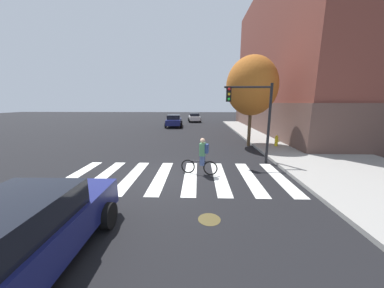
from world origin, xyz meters
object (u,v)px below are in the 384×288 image
cyclist (202,157)px  traffic_light_near (254,110)px  fire_hydrant (276,141)px  sedan_near (18,237)px  street_tree_near (252,86)px  sedan_mid (174,121)px  sedan_far (194,117)px  manhole_cover (209,219)px

cyclist → traffic_light_near: (2.71, 1.88, 2.02)m
fire_hydrant → sedan_near: bearing=-128.7°
sedan_near → traffic_light_near: (6.16, 7.45, 2.04)m
cyclist → street_tree_near: 8.11m
sedan_mid → sedan_far: bearing=70.1°
manhole_cover → street_tree_near: size_ratio=0.10×
sedan_mid → cyclist: 18.48m
sedan_near → street_tree_near: 14.30m
fire_hydrant → street_tree_near: 4.32m
manhole_cover → street_tree_near: 11.39m
manhole_cover → cyclist: cyclist is taller
manhole_cover → cyclist: (-0.16, 3.60, 0.84)m
sedan_mid → fire_hydrant: bearing=-54.8°
sedan_mid → street_tree_near: (7.12, -11.85, 3.56)m
cyclist → fire_hydrant: size_ratio=2.17×
cyclist → street_tree_near: street_tree_near is taller
sedan_near → street_tree_near: street_tree_near is taller
manhole_cover → fire_hydrant: bearing=59.9°
cyclist → traffic_light_near: traffic_light_near is taller
street_tree_near → fire_hydrant: bearing=-23.1°
sedan_near → cyclist: size_ratio=2.74×
sedan_near → fire_hydrant: size_ratio=5.93×
sedan_near → traffic_light_near: bearing=50.4°
sedan_mid → street_tree_near: size_ratio=0.73×
fire_hydrant → traffic_light_near: bearing=-126.8°
sedan_mid → cyclist: (3.45, -18.16, 0.02)m
manhole_cover → fire_hydrant: (5.30, 9.15, 0.53)m
fire_hydrant → sedan_mid: bearing=125.2°
sedan_mid → street_tree_near: street_tree_near is taller
sedan_near → fire_hydrant: 14.25m
fire_hydrant → sedan_far: bearing=107.7°
sedan_far → traffic_light_near: bearing=-81.4°
sedan_far → fire_hydrant: size_ratio=5.62×
sedan_far → fire_hydrant: bearing=-72.3°
manhole_cover → sedan_far: 28.98m
sedan_far → fire_hydrant: sedan_far is taller
sedan_near → fire_hydrant: (8.91, 11.11, -0.29)m
sedan_mid → fire_hydrant: sedan_mid is taller
traffic_light_near → fire_hydrant: size_ratio=5.38×
sedan_near → sedan_mid: bearing=90.0°
sedan_near → street_tree_near: size_ratio=0.71×
cyclist → manhole_cover: bearing=-87.5°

